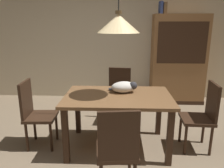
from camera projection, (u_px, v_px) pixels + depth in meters
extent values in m
plane|color=#847056|center=(105.00, 164.00, 2.70)|extent=(10.00, 10.00, 0.00)
cube|color=beige|center=(113.00, 34.00, 4.87)|extent=(6.40, 0.10, 2.90)
cube|color=brown|center=(118.00, 97.00, 2.89)|extent=(1.40, 0.90, 0.04)
cube|color=#382316|center=(66.00, 136.00, 2.64)|extent=(0.07, 0.07, 0.71)
cube|color=#382316|center=(170.00, 138.00, 2.59)|extent=(0.07, 0.07, 0.71)
cube|color=#382316|center=(78.00, 111.00, 3.39)|extent=(0.07, 0.07, 0.71)
cube|color=#382316|center=(159.00, 113.00, 3.34)|extent=(0.07, 0.07, 0.71)
cube|color=#382316|center=(196.00, 119.00, 2.93)|extent=(0.42, 0.42, 0.04)
cube|color=#322014|center=(213.00, 101.00, 2.85)|extent=(0.05, 0.38, 0.48)
cylinder|color=#382316|center=(180.00, 129.00, 3.16)|extent=(0.04, 0.04, 0.41)
cylinder|color=#382316|center=(185.00, 140.00, 2.85)|extent=(0.04, 0.04, 0.41)
cylinder|color=#382316|center=(203.00, 129.00, 3.13)|extent=(0.04, 0.04, 0.41)
cylinder|color=#382316|center=(211.00, 141.00, 2.82)|extent=(0.04, 0.04, 0.41)
cube|color=#382316|center=(41.00, 117.00, 3.01)|extent=(0.42, 0.42, 0.04)
cube|color=#322014|center=(26.00, 99.00, 2.94)|extent=(0.06, 0.38, 0.48)
cylinder|color=#382316|center=(51.00, 137.00, 2.91)|extent=(0.04, 0.04, 0.41)
cylinder|color=#382316|center=(57.00, 126.00, 3.22)|extent=(0.04, 0.04, 0.41)
cylinder|color=#382316|center=(27.00, 137.00, 2.91)|extent=(0.04, 0.04, 0.41)
cylinder|color=#382316|center=(35.00, 127.00, 3.22)|extent=(0.04, 0.04, 0.41)
cube|color=#382316|center=(118.00, 99.00, 3.74)|extent=(0.44, 0.44, 0.04)
cube|color=#322014|center=(120.00, 81.00, 3.84)|extent=(0.38, 0.08, 0.48)
cylinder|color=#382316|center=(108.00, 114.00, 3.67)|extent=(0.04, 0.04, 0.41)
cylinder|color=#382316|center=(127.00, 115.00, 3.62)|extent=(0.04, 0.04, 0.41)
cylinder|color=#382316|center=(111.00, 107.00, 3.97)|extent=(0.04, 0.04, 0.41)
cylinder|color=#382316|center=(128.00, 108.00, 3.93)|extent=(0.04, 0.04, 0.41)
cube|color=#382316|center=(117.00, 151.00, 2.20)|extent=(0.44, 0.44, 0.04)
cube|color=#322014|center=(119.00, 136.00, 1.96)|extent=(0.38, 0.08, 0.48)
cylinder|color=#382316|center=(130.00, 160.00, 2.42)|extent=(0.04, 0.04, 0.41)
cylinder|color=#382316|center=(101.00, 162.00, 2.40)|extent=(0.04, 0.04, 0.41)
ellipsoid|color=silver|center=(124.00, 87.00, 3.00)|extent=(0.38, 0.29, 0.15)
sphere|color=#333338|center=(133.00, 86.00, 2.97)|extent=(0.11, 0.11, 0.11)
cylinder|color=#333338|center=(115.00, 89.00, 3.08)|extent=(0.18, 0.04, 0.04)
cone|color=beige|center=(118.00, 24.00, 2.64)|extent=(0.52, 0.52, 0.22)
cylinder|color=#513D23|center=(119.00, 12.00, 2.61)|extent=(0.08, 0.08, 0.04)
cube|color=olive|center=(178.00, 60.00, 4.64)|extent=(1.10, 0.44, 1.85)
cube|color=#382316|center=(182.00, 43.00, 4.32)|extent=(0.97, 0.01, 0.81)
cube|color=#382316|center=(175.00, 99.00, 4.87)|extent=(1.12, 0.45, 0.08)
cube|color=#384C93|center=(161.00, 8.00, 4.38)|extent=(0.06, 0.24, 0.24)
cube|color=brown|center=(164.00, 8.00, 4.38)|extent=(0.06, 0.24, 0.22)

